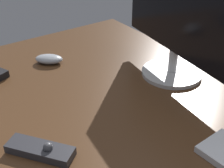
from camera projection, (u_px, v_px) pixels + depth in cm
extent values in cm
cube|color=#4C301C|center=(133.00, 111.00, 96.20)|extent=(140.00, 84.00, 2.00)
cylinder|color=#BCBCBC|center=(172.00, 73.00, 113.52)|extent=(21.98, 21.98, 1.40)
cylinder|color=#BCBCBC|center=(173.00, 61.00, 110.94)|extent=(3.19, 3.19, 8.45)
cube|color=black|center=(179.00, 9.00, 101.04)|extent=(54.48, 10.45, 29.40)
ellipsoid|color=#999EA5|center=(49.00, 59.00, 120.85)|extent=(11.95, 12.32, 3.32)
cube|color=#2D2D33|center=(40.00, 150.00, 78.40)|extent=(17.53, 14.98, 2.35)
sphere|color=#3F3F44|center=(48.00, 147.00, 76.90)|extent=(2.51, 2.51, 2.51)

